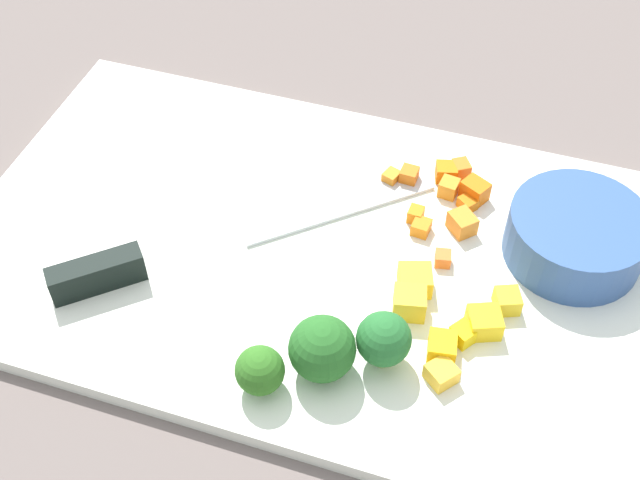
% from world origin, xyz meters
% --- Properties ---
extents(ground_plane, '(4.00, 4.00, 0.00)m').
position_xyz_m(ground_plane, '(0.00, 0.00, 0.00)').
color(ground_plane, '#695D59').
extents(cutting_board, '(0.51, 0.31, 0.01)m').
position_xyz_m(cutting_board, '(0.00, 0.00, 0.01)').
color(cutting_board, white).
rests_on(cutting_board, ground_plane).
extents(prep_bowl, '(0.10, 0.10, 0.04)m').
position_xyz_m(prep_bowl, '(0.17, 0.05, 0.03)').
color(prep_bowl, '#345691').
rests_on(prep_bowl, cutting_board).
extents(chef_knife, '(0.23, 0.21, 0.02)m').
position_xyz_m(chef_knife, '(-0.09, -0.04, 0.02)').
color(chef_knife, silver).
rests_on(chef_knife, cutting_board).
extents(carrot_dice_0, '(0.01, 0.01, 0.01)m').
position_xyz_m(carrot_dice_0, '(0.06, 0.05, 0.02)').
color(carrot_dice_0, orange).
rests_on(carrot_dice_0, cutting_board).
extents(carrot_dice_1, '(0.01, 0.01, 0.01)m').
position_xyz_m(carrot_dice_1, '(0.04, 0.09, 0.02)').
color(carrot_dice_1, orange).
rests_on(carrot_dice_1, cutting_board).
extents(carrot_dice_2, '(0.01, 0.01, 0.01)m').
position_xyz_m(carrot_dice_2, '(0.09, 0.01, 0.02)').
color(carrot_dice_2, orange).
rests_on(carrot_dice_2, cutting_board).
extents(carrot_dice_3, '(0.02, 0.02, 0.01)m').
position_xyz_m(carrot_dice_3, '(0.07, 0.10, 0.02)').
color(carrot_dice_3, orange).
rests_on(carrot_dice_3, cutting_board).
extents(carrot_dice_4, '(0.02, 0.02, 0.01)m').
position_xyz_m(carrot_dice_4, '(0.09, 0.07, 0.02)').
color(carrot_dice_4, orange).
rests_on(carrot_dice_4, cutting_board).
extents(carrot_dice_5, '(0.02, 0.02, 0.02)m').
position_xyz_m(carrot_dice_5, '(0.09, 0.08, 0.02)').
color(carrot_dice_5, orange).
rests_on(carrot_dice_5, cutting_board).
extents(carrot_dice_6, '(0.02, 0.02, 0.01)m').
position_xyz_m(carrot_dice_6, '(0.08, 0.11, 0.02)').
color(carrot_dice_6, orange).
rests_on(carrot_dice_6, cutting_board).
extents(carrot_dice_7, '(0.02, 0.02, 0.01)m').
position_xyz_m(carrot_dice_7, '(0.09, 0.05, 0.02)').
color(carrot_dice_7, orange).
rests_on(carrot_dice_7, cutting_board).
extents(carrot_dice_8, '(0.01, 0.02, 0.01)m').
position_xyz_m(carrot_dice_8, '(0.03, 0.08, 0.02)').
color(carrot_dice_8, orange).
rests_on(carrot_dice_8, cutting_board).
extents(carrot_dice_9, '(0.01, 0.01, 0.01)m').
position_xyz_m(carrot_dice_9, '(0.06, 0.04, 0.02)').
color(carrot_dice_9, orange).
rests_on(carrot_dice_9, cutting_board).
extents(carrot_dice_10, '(0.01, 0.02, 0.01)m').
position_xyz_m(carrot_dice_10, '(0.07, 0.08, 0.02)').
color(carrot_dice_10, orange).
rests_on(carrot_dice_10, cutting_board).
extents(pepper_dice_0, '(0.03, 0.03, 0.02)m').
position_xyz_m(pepper_dice_0, '(0.12, -0.03, 0.02)').
color(pepper_dice_0, yellow).
rests_on(pepper_dice_0, cutting_board).
extents(pepper_dice_1, '(0.02, 0.02, 0.02)m').
position_xyz_m(pepper_dice_1, '(0.07, -0.03, 0.02)').
color(pepper_dice_1, yellow).
rests_on(pepper_dice_1, cutting_board).
extents(pepper_dice_2, '(0.03, 0.03, 0.02)m').
position_xyz_m(pepper_dice_2, '(0.07, -0.01, 0.02)').
color(pepper_dice_2, yellow).
rests_on(pepper_dice_2, cutting_board).
extents(pepper_dice_3, '(0.02, 0.02, 0.01)m').
position_xyz_m(pepper_dice_3, '(0.11, -0.05, 0.02)').
color(pepper_dice_3, yellow).
rests_on(pepper_dice_3, cutting_board).
extents(pepper_dice_4, '(0.02, 0.02, 0.01)m').
position_xyz_m(pepper_dice_4, '(0.13, -0.01, 0.02)').
color(pepper_dice_4, yellow).
rests_on(pepper_dice_4, cutting_board).
extents(pepper_dice_5, '(0.02, 0.02, 0.02)m').
position_xyz_m(pepper_dice_5, '(0.10, -0.06, 0.02)').
color(pepper_dice_5, yellow).
rests_on(pepper_dice_5, cutting_board).
extents(pepper_dice_6, '(0.02, 0.02, 0.01)m').
position_xyz_m(pepper_dice_6, '(0.10, -0.08, 0.02)').
color(pepper_dice_6, yellow).
rests_on(pepper_dice_6, cutting_board).
extents(broccoli_floret_0, '(0.03, 0.03, 0.04)m').
position_xyz_m(broccoli_floret_0, '(0.07, -0.08, 0.03)').
color(broccoli_floret_0, '#90AD5C').
rests_on(broccoli_floret_0, cutting_board).
extents(broccoli_floret_1, '(0.04, 0.04, 0.04)m').
position_xyz_m(broccoli_floret_1, '(0.03, -0.09, 0.03)').
color(broccoli_floret_1, '#97B258').
rests_on(broccoli_floret_1, cutting_board).
extents(broccoli_floret_2, '(0.03, 0.03, 0.03)m').
position_xyz_m(broccoli_floret_2, '(-0.00, -0.12, 0.03)').
color(broccoli_floret_2, '#92B558').
rests_on(broccoli_floret_2, cutting_board).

